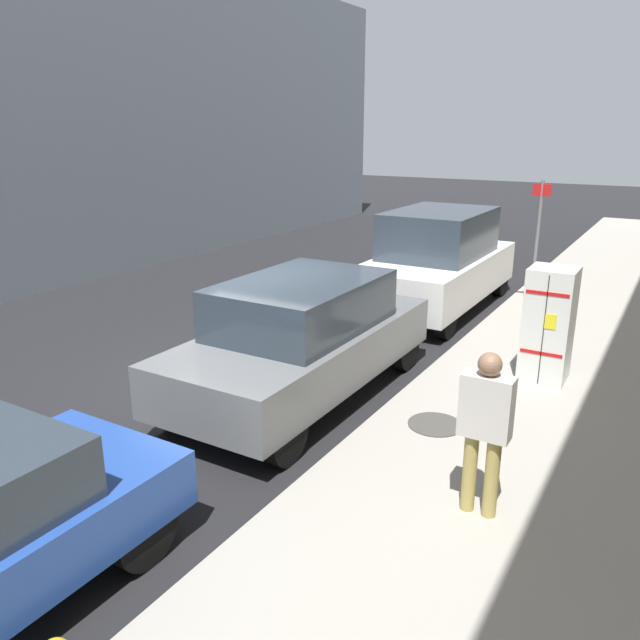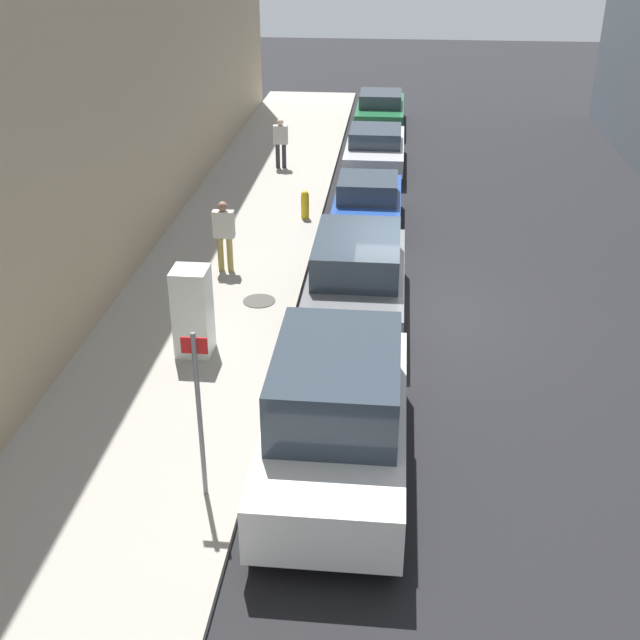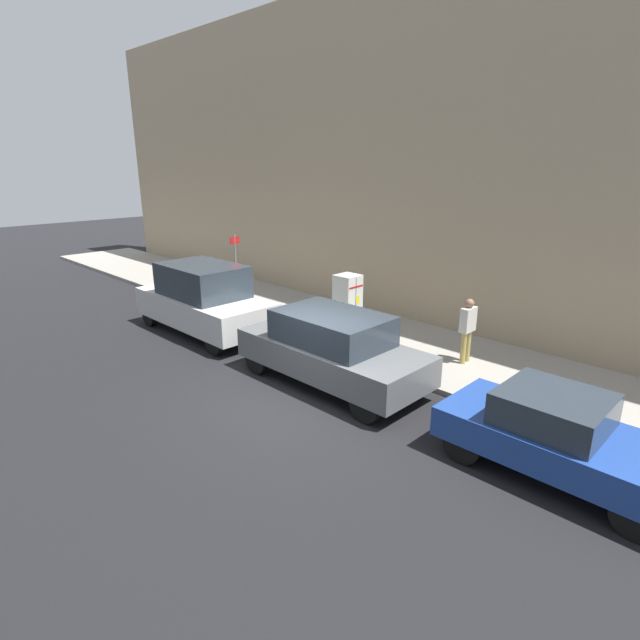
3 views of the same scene
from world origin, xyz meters
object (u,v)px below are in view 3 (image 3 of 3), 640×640
at_px(discarded_refrigerator, 347,303).
at_px(street_sign_post, 236,269).
at_px(fire_hydrant, 607,417).
at_px(parked_hatchback_blue, 559,435).
at_px(parked_van_white, 204,299).
at_px(parked_suv_gray, 332,348).
at_px(pedestrian_standing_near, 467,326).

xyz_separation_m(discarded_refrigerator, street_sign_post, (1.12, -4.07, 0.61)).
bearing_deg(fire_hydrant, parked_hatchback_blue, -8.86).
distance_m(parked_van_white, parked_suv_gray, 5.40).
bearing_deg(pedestrian_standing_near, fire_hydrant, -78.96).
xyz_separation_m(parked_suv_gray, parked_hatchback_blue, (-0.00, 5.18, -0.17)).
height_order(street_sign_post, parked_van_white, street_sign_post).
relative_size(discarded_refrigerator, street_sign_post, 0.65).
relative_size(street_sign_post, fire_hydrant, 3.39).
xyz_separation_m(street_sign_post, pedestrian_standing_near, (-1.32, 7.96, -0.50)).
bearing_deg(pedestrian_standing_near, parked_hatchback_blue, -100.19).
distance_m(street_sign_post, fire_hydrant, 11.72).
bearing_deg(parked_suv_gray, fire_hydrant, 107.47).
height_order(discarded_refrigerator, parked_suv_gray, discarded_refrigerator).
bearing_deg(fire_hydrant, parked_suv_gray, -72.53).
distance_m(street_sign_post, parked_hatchback_blue, 11.58).
bearing_deg(fire_hydrant, parked_van_white, -81.02).
distance_m(pedestrian_standing_near, parked_hatchback_blue, 4.69).
distance_m(fire_hydrant, parked_van_white, 10.99).
relative_size(discarded_refrigerator, parked_suv_gray, 0.37).
distance_m(parked_suv_gray, parked_hatchback_blue, 5.18).
relative_size(street_sign_post, parked_suv_gray, 0.56).
bearing_deg(pedestrian_standing_near, discarded_refrigerator, 125.27).
relative_size(street_sign_post, parked_hatchback_blue, 0.68).
bearing_deg(street_sign_post, fire_hydrant, 89.38).
bearing_deg(fire_hydrant, discarded_refrigerator, -99.32).
distance_m(discarded_refrigerator, pedestrian_standing_near, 3.89).
distance_m(street_sign_post, parked_suv_gray, 6.53).
bearing_deg(parked_suv_gray, discarded_refrigerator, -143.96).
relative_size(parked_van_white, parked_hatchback_blue, 1.24).
xyz_separation_m(street_sign_post, parked_van_white, (1.84, 0.83, -0.55)).
distance_m(fire_hydrant, parked_hatchback_blue, 1.75).
height_order(parked_van_white, parked_suv_gray, parked_van_white).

